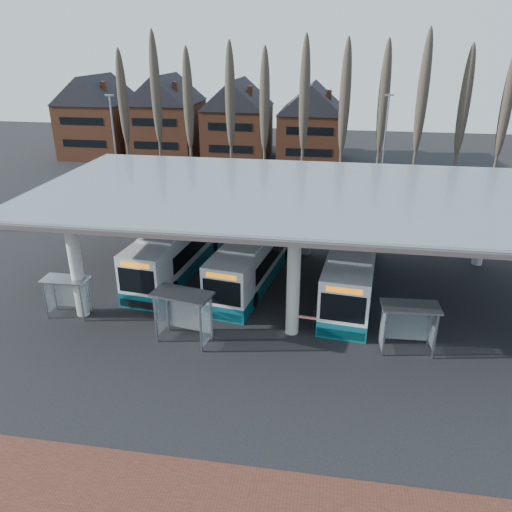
% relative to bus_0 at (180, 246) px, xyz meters
% --- Properties ---
extents(ground, '(140.00, 140.00, 0.00)m').
position_rel_bus_0_xyz_m(ground, '(8.35, -9.57, -1.59)').
color(ground, black).
rests_on(ground, ground).
extents(station_canopy, '(32.00, 16.00, 6.34)m').
position_rel_bus_0_xyz_m(station_canopy, '(8.35, -1.57, 4.10)').
color(station_canopy, '#BCBCB7').
rests_on(station_canopy, ground).
extents(poplar_row, '(45.10, 1.10, 14.50)m').
position_rel_bus_0_xyz_m(poplar_row, '(8.35, 23.43, 7.19)').
color(poplar_row, '#473D33').
rests_on(poplar_row, ground).
extents(townhouse_row, '(36.80, 10.30, 12.25)m').
position_rel_bus_0_xyz_m(townhouse_row, '(-7.40, 34.43, 4.35)').
color(townhouse_row, brown).
rests_on(townhouse_row, ground).
extents(lamp_post_a, '(0.80, 0.16, 10.17)m').
position_rel_bus_0_xyz_m(lamp_post_a, '(-9.65, 12.43, 3.75)').
color(lamp_post_a, slate).
rests_on(lamp_post_a, ground).
extents(lamp_post_b, '(0.80, 0.16, 10.17)m').
position_rel_bus_0_xyz_m(lamp_post_b, '(14.35, 16.43, 3.75)').
color(lamp_post_b, slate).
rests_on(lamp_post_b, ground).
extents(bus_0, '(3.90, 12.32, 3.36)m').
position_rel_bus_0_xyz_m(bus_0, '(0.00, 0.00, 0.00)').
color(bus_0, white).
rests_on(bus_0, ground).
extents(bus_1, '(4.28, 12.06, 3.28)m').
position_rel_bus_0_xyz_m(bus_1, '(5.32, -0.69, -0.04)').
color(bus_1, white).
rests_on(bus_1, ground).
extents(bus_2, '(3.91, 12.57, 3.44)m').
position_rel_bus_0_xyz_m(bus_2, '(11.59, -1.26, 0.03)').
color(bus_2, white).
rests_on(bus_2, ground).
extents(shelter_0, '(2.53, 1.30, 2.33)m').
position_rel_bus_0_xyz_m(shelter_0, '(-4.34, -7.17, 0.11)').
color(shelter_0, gray).
rests_on(shelter_0, ground).
extents(shelter_1, '(3.27, 2.11, 2.80)m').
position_rel_bus_0_xyz_m(shelter_1, '(2.93, -8.66, 0.45)').
color(shelter_1, gray).
rests_on(shelter_1, ground).
extents(shelter_2, '(2.89, 1.57, 2.61)m').
position_rel_bus_0_xyz_m(shelter_2, '(14.17, -7.79, 0.31)').
color(shelter_2, gray).
rests_on(shelter_2, ground).
extents(barrier, '(2.46, 0.79, 1.23)m').
position_rel_bus_0_xyz_m(barrier, '(9.47, -7.11, -0.63)').
color(barrier, black).
rests_on(barrier, ground).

